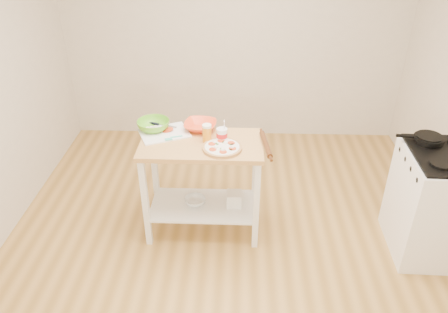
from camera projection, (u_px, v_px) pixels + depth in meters
name	position (u px, v px, depth m)	size (l,w,h in m)	color
room_shell	(230.00, 112.00, 3.04)	(4.04, 4.54, 2.74)	#B68843
prep_island	(202.00, 169.00, 3.73)	(1.02, 0.56, 0.90)	tan
gas_stove	(435.00, 203.00, 3.59)	(0.61, 0.71, 1.11)	white
skillet	(428.00, 138.00, 3.50)	(0.37, 0.23, 0.03)	black
pizza	(222.00, 147.00, 3.49)	(0.32, 0.32, 0.05)	tan
cutting_board	(164.00, 133.00, 3.72)	(0.49, 0.44, 0.04)	white
spatula	(173.00, 138.00, 3.63)	(0.14, 0.09, 0.01)	#46C4AD
knife	(159.00, 124.00, 3.84)	(0.26, 0.10, 0.01)	silver
orange_bowl	(200.00, 126.00, 3.78)	(0.28, 0.28, 0.07)	#EE4D26
green_bowl	(153.00, 125.00, 3.77)	(0.28, 0.28, 0.09)	#60B324
beer_pint	(207.00, 133.00, 3.57)	(0.08, 0.08, 0.15)	orange
yogurt_tub	(222.00, 135.00, 3.59)	(0.09, 0.09, 0.20)	white
rolling_pin	(266.00, 144.00, 3.52)	(0.05, 0.05, 0.39)	#512B12
shelf_glass_bowl	(195.00, 201.00, 3.92)	(0.19, 0.19, 0.06)	silver
shelf_bin	(234.00, 199.00, 3.89)	(0.13, 0.13, 0.13)	white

